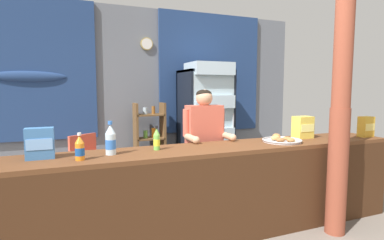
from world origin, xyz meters
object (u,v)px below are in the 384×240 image
at_px(timber_post, 340,113).
at_px(snack_box_biscuit, 40,143).
at_px(snack_box_instant_noodle, 303,127).
at_px(soda_bottle_orange_soda, 80,149).
at_px(pastry_tray, 282,140).
at_px(plastic_lawn_chair, 89,162).
at_px(soda_bottle_lime_soda, 157,140).
at_px(bottle_shelf_rack, 150,141).
at_px(drink_fridge, 206,115).
at_px(soda_bottle_water, 111,140).
at_px(shopkeeper, 204,137).
at_px(snack_box_choco_powder, 366,127).
at_px(stall_counter, 215,183).

height_order(timber_post, snack_box_biscuit, timber_post).
bearing_deg(snack_box_instant_noodle, soda_bottle_orange_soda, -175.11).
bearing_deg(pastry_tray, snack_box_instant_noodle, 17.97).
xyz_separation_m(plastic_lawn_chair, snack_box_instant_noodle, (2.29, -1.48, 0.54)).
distance_m(timber_post, soda_bottle_lime_soda, 1.83).
bearing_deg(bottle_shelf_rack, drink_fridge, -11.52).
height_order(soda_bottle_orange_soda, snack_box_biscuit, snack_box_biscuit).
xyz_separation_m(plastic_lawn_chair, pastry_tray, (1.89, -1.61, 0.43)).
distance_m(timber_post, snack_box_instant_noodle, 0.59).
xyz_separation_m(timber_post, plastic_lawn_chair, (-2.26, 2.03, -0.74)).
bearing_deg(snack_box_instant_noodle, soda_bottle_lime_soda, -178.75).
height_order(plastic_lawn_chair, soda_bottle_water, soda_bottle_water).
distance_m(snack_box_instant_noodle, pastry_tray, 0.43).
relative_size(drink_fridge, shopkeeper, 1.28).
xyz_separation_m(shopkeeper, soda_bottle_orange_soda, (-1.37, -0.59, 0.07)).
bearing_deg(snack_box_instant_noodle, timber_post, -93.24).
distance_m(soda_bottle_water, snack_box_biscuit, 0.56).
height_order(plastic_lawn_chair, soda_bottle_lime_soda, soda_bottle_lime_soda).
height_order(shopkeeper, snack_box_biscuit, shopkeeper).
bearing_deg(snack_box_choco_powder, plastic_lawn_chair, 150.97).
bearing_deg(timber_post, stall_counter, 165.35).
bearing_deg(soda_bottle_water, shopkeeper, 22.92).
height_order(soda_bottle_water, snack_box_choco_powder, soda_bottle_water).
height_order(stall_counter, drink_fridge, drink_fridge).
bearing_deg(snack_box_instant_noodle, soda_bottle_water, -177.74).
bearing_deg(soda_bottle_water, snack_box_biscuit, 175.17).
distance_m(snack_box_choco_powder, pastry_tray, 1.17).
height_order(bottle_shelf_rack, snack_box_biscuit, bottle_shelf_rack).
bearing_deg(pastry_tray, snack_box_biscuit, 177.82).
xyz_separation_m(plastic_lawn_chair, soda_bottle_orange_soda, (-0.17, -1.69, 0.51)).
bearing_deg(plastic_lawn_chair, soda_bottle_water, -86.62).
bearing_deg(stall_counter, soda_bottle_orange_soda, 179.15).
relative_size(plastic_lawn_chair, snack_box_instant_noodle, 3.38).
bearing_deg(pastry_tray, bottle_shelf_rack, 114.64).
relative_size(soda_bottle_water, snack_box_choco_powder, 1.21).
height_order(bottle_shelf_rack, soda_bottle_orange_soda, bottle_shelf_rack).
distance_m(drink_fridge, soda_bottle_lime_soda, 2.23).
relative_size(plastic_lawn_chair, shopkeeper, 0.58).
distance_m(stall_counter, pastry_tray, 0.93).
height_order(bottle_shelf_rack, pastry_tray, bottle_shelf_rack).
bearing_deg(soda_bottle_orange_soda, drink_fridge, 43.89).
height_order(timber_post, pastry_tray, timber_post).
relative_size(stall_counter, soda_bottle_orange_soda, 19.22).
distance_m(plastic_lawn_chair, pastry_tray, 2.53).
height_order(plastic_lawn_chair, pastry_tray, pastry_tray).
distance_m(snack_box_choco_powder, snack_box_instant_noodle, 0.80).
xyz_separation_m(soda_bottle_orange_soda, snack_box_choco_powder, (3.23, -0.00, 0.03)).
relative_size(soda_bottle_orange_soda, snack_box_biscuit, 0.87).
xyz_separation_m(bottle_shelf_rack, snack_box_biscuit, (-1.42, -1.96, 0.38)).
xyz_separation_m(plastic_lawn_chair, snack_box_choco_powder, (3.06, -1.70, 0.53)).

